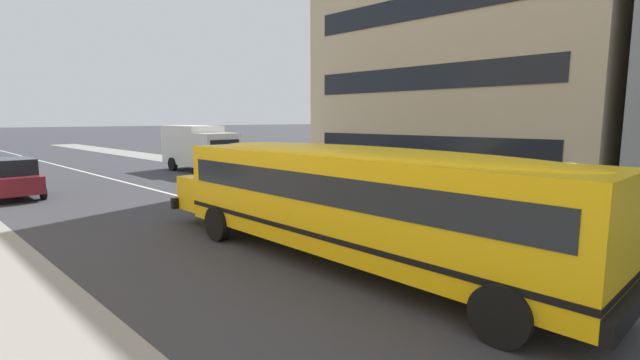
{
  "coord_description": "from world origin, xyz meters",
  "views": [
    {
      "loc": [
        3.5,
        -8.79,
        3.24
      ],
      "look_at": [
        -4.61,
        -0.75,
        1.67
      ],
      "focal_mm": 24.93,
      "sensor_mm": 36.0,
      "label": 1
    }
  ],
  "objects_px": {
    "box_truck": "(199,147)",
    "parked_car_grey_by_hydrant": "(311,172)",
    "parked_car_maroon_mid_block": "(11,178)",
    "school_bus": "(347,194)"
  },
  "relations": [
    {
      "from": "parked_car_maroon_mid_block",
      "to": "box_truck",
      "type": "relative_size",
      "value": 0.65
    },
    {
      "from": "box_truck",
      "to": "parked_car_grey_by_hydrant",
      "type": "bearing_deg",
      "value": 0.32
    },
    {
      "from": "school_bus",
      "to": "parked_car_maroon_mid_block",
      "type": "xyz_separation_m",
      "value": [
        -15.28,
        -3.6,
        -0.74
      ]
    },
    {
      "from": "school_bus",
      "to": "parked_car_grey_by_hydrant",
      "type": "distance_m",
      "value": 10.3
    },
    {
      "from": "school_bus",
      "to": "parked_car_grey_by_hydrant",
      "type": "height_order",
      "value": "school_bus"
    },
    {
      "from": "school_bus",
      "to": "parked_car_grey_by_hydrant",
      "type": "bearing_deg",
      "value": -37.98
    },
    {
      "from": "school_bus",
      "to": "parked_car_maroon_mid_block",
      "type": "relative_size",
      "value": 3.03
    },
    {
      "from": "parked_car_grey_by_hydrant",
      "to": "box_truck",
      "type": "bearing_deg",
      "value": 176.5
    },
    {
      "from": "parked_car_grey_by_hydrant",
      "to": "box_truck",
      "type": "height_order",
      "value": "box_truck"
    },
    {
      "from": "parked_car_grey_by_hydrant",
      "to": "parked_car_maroon_mid_block",
      "type": "xyz_separation_m",
      "value": [
        -7.31,
        -10.08,
        0.0
      ]
    }
  ]
}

